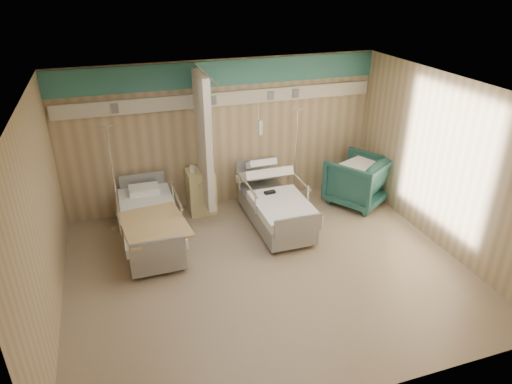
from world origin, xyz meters
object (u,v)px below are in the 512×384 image
at_px(iv_stand_right, 294,182).
at_px(bed_left, 151,229).
at_px(iv_stand_left, 119,210).
at_px(bedside_cabinet, 201,191).
at_px(visitor_armchair, 358,181).
at_px(bed_right, 274,209).

bearing_deg(iv_stand_right, bed_left, -163.99).
xyz_separation_m(bed_left, iv_stand_right, (2.94, 0.84, 0.07)).
bearing_deg(iv_stand_left, iv_stand_right, 2.38).
distance_m(bedside_cabinet, iv_stand_left, 1.54).
height_order(visitor_armchair, iv_stand_right, iv_stand_right).
bearing_deg(bedside_cabinet, bed_right, -38.05).
distance_m(bed_left, bedside_cabinet, 1.39).
height_order(bed_right, iv_stand_right, iv_stand_right).
bearing_deg(iv_stand_left, visitor_armchair, -5.01).
distance_m(visitor_armchair, iv_stand_right, 1.24).
bearing_deg(bedside_cabinet, iv_stand_right, -1.72).
height_order(bed_left, iv_stand_right, iv_stand_right).
distance_m(bed_right, bed_left, 2.20).
height_order(visitor_armchair, iv_stand_left, iv_stand_left).
xyz_separation_m(visitor_armchair, iv_stand_right, (-1.11, 0.54, -0.10)).
height_order(bed_right, visitor_armchair, visitor_armchair).
xyz_separation_m(bedside_cabinet, visitor_armchair, (3.00, -0.60, 0.06)).
height_order(iv_stand_right, iv_stand_left, iv_stand_left).
distance_m(visitor_armchair, iv_stand_left, 4.55).
height_order(bed_right, bed_left, same).
distance_m(bed_left, iv_stand_left, 0.85).
distance_m(bed_right, iv_stand_right, 1.12).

